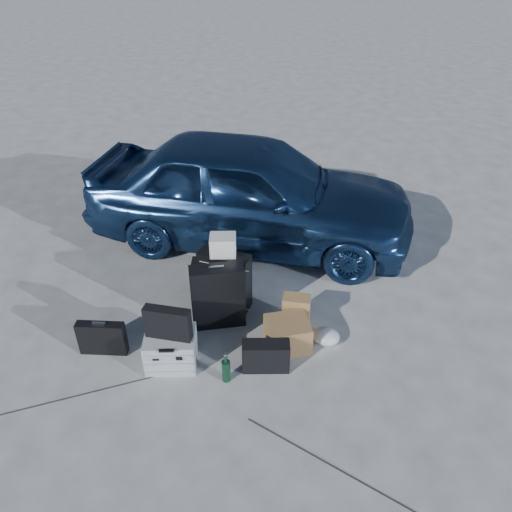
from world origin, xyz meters
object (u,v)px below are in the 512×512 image
(duffel_bag, at_px, (220,275))
(car, at_px, (250,191))
(briefcase, at_px, (102,338))
(suitcase_left, at_px, (218,296))
(cardboard_box, at_px, (287,334))
(suitcase_right, at_px, (225,280))
(pelican_case, at_px, (171,349))
(green_bottle, at_px, (226,368))

(duffel_bag, bearing_deg, car, 73.09)
(briefcase, height_order, suitcase_left, suitcase_left)
(cardboard_box, bearing_deg, suitcase_left, 152.20)
(suitcase_left, height_order, suitcase_right, suitcase_left)
(pelican_case, xyz_separation_m, suitcase_left, (0.44, 0.58, 0.19))
(suitcase_left, xyz_separation_m, duffel_bag, (-0.01, 0.66, -0.20))
(suitcase_right, height_order, cardboard_box, suitcase_right)
(green_bottle, bearing_deg, suitcase_right, 91.91)
(briefcase, relative_size, green_bottle, 1.46)
(cardboard_box, xyz_separation_m, green_bottle, (-0.61, -0.44, 0.00))
(pelican_case, height_order, duffel_bag, pelican_case)
(car, relative_size, green_bottle, 12.98)
(suitcase_left, height_order, cardboard_box, suitcase_left)
(suitcase_left, xyz_separation_m, suitcase_right, (0.07, 0.32, -0.02))
(suitcase_left, bearing_deg, suitcase_right, 70.52)
(briefcase, height_order, duffel_bag, briefcase)
(briefcase, xyz_separation_m, suitcase_right, (1.21, 0.74, 0.16))
(car, height_order, suitcase_left, car)
(suitcase_right, distance_m, green_bottle, 1.16)
(briefcase, distance_m, green_bottle, 1.31)
(suitcase_right, relative_size, green_bottle, 2.10)
(car, bearing_deg, suitcase_left, -177.97)
(pelican_case, bearing_deg, suitcase_right, 59.99)
(cardboard_box, bearing_deg, green_bottle, -143.99)
(pelican_case, relative_size, suitcase_right, 0.71)
(suitcase_left, bearing_deg, car, 70.32)
(duffel_bag, height_order, cardboard_box, duffel_bag)
(car, distance_m, pelican_case, 2.53)
(briefcase, height_order, suitcase_right, suitcase_right)
(car, distance_m, suitcase_right, 1.52)
(briefcase, bearing_deg, duffel_bag, 47.89)
(suitcase_left, bearing_deg, pelican_case, -135.36)
(car, distance_m, briefcase, 2.70)
(cardboard_box, bearing_deg, car, 99.30)
(car, bearing_deg, pelican_case, 174.72)
(pelican_case, height_order, briefcase, briefcase)
(pelican_case, xyz_separation_m, cardboard_box, (1.15, 0.20, -0.02))
(briefcase, bearing_deg, pelican_case, -8.48)
(car, height_order, suitcase_right, car)
(briefcase, bearing_deg, suitcase_left, 24.28)
(car, relative_size, briefcase, 8.89)
(car, bearing_deg, duffel_bag, 174.80)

